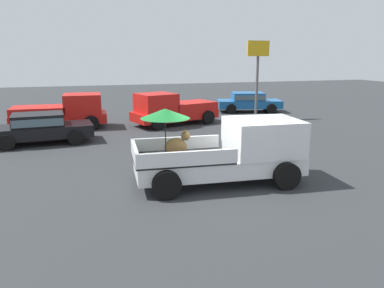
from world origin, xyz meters
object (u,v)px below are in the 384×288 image
object	(u,v)px
motel_sign	(258,64)
parked_sedan_near	(248,101)
pickup_truck_red	(64,112)
pickup_truck_far	(172,109)
pickup_truck_main	(231,150)
parked_sedan_far	(40,127)

from	to	relation	value
motel_sign	parked_sedan_near	bearing A→B (deg)	74.03
pickup_truck_red	pickup_truck_far	bearing A→B (deg)	-4.83
pickup_truck_main	parked_sedan_near	bearing A→B (deg)	66.68
pickup_truck_red	motel_sign	distance (m)	11.47
pickup_truck_main	pickup_truck_red	size ratio (longest dim) A/B	1.07
pickup_truck_red	motel_sign	world-z (taller)	motel_sign
pickup_truck_red	motel_sign	bearing A→B (deg)	1.38
parked_sedan_near	motel_sign	bearing A→B (deg)	-91.38
pickup_truck_red	pickup_truck_far	distance (m)	5.78
pickup_truck_red	parked_sedan_near	size ratio (longest dim) A/B	1.05
pickup_truck_red	pickup_truck_main	bearing A→B (deg)	-62.23
pickup_truck_far	motel_sign	bearing A→B (deg)	169.12
pickup_truck_red	parked_sedan_near	world-z (taller)	pickup_truck_red
motel_sign	pickup_truck_far	bearing A→B (deg)	-173.98
parked_sedan_far	motel_sign	world-z (taller)	motel_sign
pickup_truck_main	pickup_truck_far	xyz separation A→B (m)	(0.62, 9.87, -0.11)
pickup_truck_far	pickup_truck_main	bearing A→B (deg)	69.51
pickup_truck_red	parked_sedan_far	distance (m)	3.52
parked_sedan_far	pickup_truck_far	bearing A→B (deg)	17.99
pickup_truck_main	pickup_truck_red	xyz separation A→B (m)	(-5.12, 10.55, -0.11)
pickup_truck_far	parked_sedan_near	world-z (taller)	pickup_truck_far
pickup_truck_red	parked_sedan_near	distance (m)	12.23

